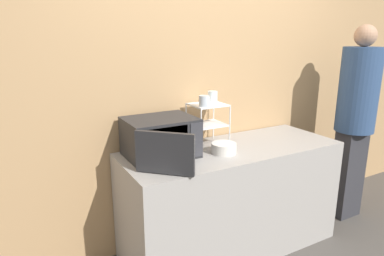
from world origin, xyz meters
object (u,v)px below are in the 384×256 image
at_px(glass_back_right, 213,96).
at_px(bowl, 224,148).
at_px(glass_front_left, 204,101).
at_px(person, 356,114).
at_px(microwave, 161,138).
at_px(dish_rack, 208,115).

xyz_separation_m(glass_back_right, bowl, (-0.10, -0.32, -0.34)).
height_order(glass_front_left, person, person).
bearing_deg(glass_front_left, microwave, -178.89).
bearing_deg(bowl, glass_back_right, 73.13).
bearing_deg(dish_rack, glass_front_left, -136.53).
xyz_separation_m(dish_rack, glass_front_left, (-0.08, -0.08, 0.14)).
distance_m(glass_back_right, bowl, 0.48).
relative_size(dish_rack, glass_front_left, 3.91).
xyz_separation_m(glass_front_left, bowl, (0.08, -0.17, -0.34)).
relative_size(dish_rack, bowl, 1.77).
relative_size(glass_back_right, person, 0.05).
bearing_deg(person, dish_rack, 168.56).
relative_size(glass_back_right, bowl, 0.45).
xyz_separation_m(dish_rack, person, (1.44, -0.29, -0.09)).
xyz_separation_m(microwave, bowl, (0.45, -0.16, -0.10)).
distance_m(glass_back_right, person, 1.42).
bearing_deg(person, glass_back_right, 164.80).
distance_m(microwave, dish_rack, 0.47).
relative_size(microwave, person, 0.37).
height_order(bowl, person, person).
bearing_deg(glass_back_right, person, -15.20).
bearing_deg(dish_rack, person, -11.44).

